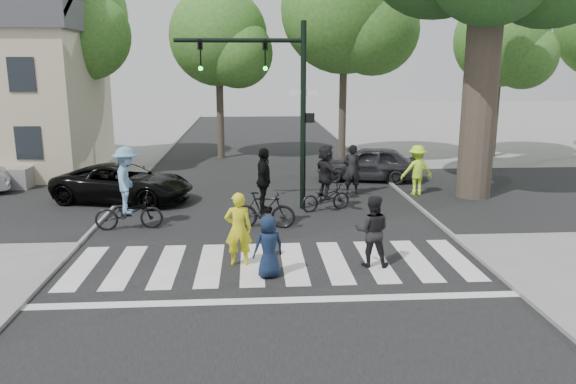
% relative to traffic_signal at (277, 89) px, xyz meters
% --- Properties ---
extents(ground, '(120.00, 120.00, 0.00)m').
position_rel_traffic_signal_xyz_m(ground, '(-0.35, -6.20, -3.90)').
color(ground, gray).
rests_on(ground, ground).
extents(road_stem, '(10.00, 70.00, 0.01)m').
position_rel_traffic_signal_xyz_m(road_stem, '(-0.35, -1.20, -3.90)').
color(road_stem, black).
rests_on(road_stem, ground).
extents(road_cross, '(70.00, 10.00, 0.01)m').
position_rel_traffic_signal_xyz_m(road_cross, '(-0.35, 1.80, -3.89)').
color(road_cross, black).
rests_on(road_cross, ground).
extents(curb_left, '(0.10, 70.00, 0.10)m').
position_rel_traffic_signal_xyz_m(curb_left, '(-5.40, -1.20, -3.85)').
color(curb_left, gray).
rests_on(curb_left, ground).
extents(curb_right, '(0.10, 70.00, 0.10)m').
position_rel_traffic_signal_xyz_m(curb_right, '(4.70, -1.20, -3.85)').
color(curb_right, gray).
rests_on(curb_right, ground).
extents(crosswalk, '(10.00, 3.85, 0.01)m').
position_rel_traffic_signal_xyz_m(crosswalk, '(-0.35, -5.54, -3.89)').
color(crosswalk, silver).
rests_on(crosswalk, ground).
extents(traffic_signal, '(4.45, 0.29, 6.00)m').
position_rel_traffic_signal_xyz_m(traffic_signal, '(0.00, 0.00, 0.00)').
color(traffic_signal, black).
rests_on(traffic_signal, ground).
extents(bg_tree_1, '(6.09, 5.80, 9.80)m').
position_rel_traffic_signal_xyz_m(bg_tree_1, '(-9.06, 9.28, 2.75)').
color(bg_tree_1, brown).
rests_on(bg_tree_1, ground).
extents(bg_tree_2, '(5.04, 4.80, 8.40)m').
position_rel_traffic_signal_xyz_m(bg_tree_2, '(-2.11, 10.42, 1.88)').
color(bg_tree_2, brown).
rests_on(bg_tree_2, ground).
extents(bg_tree_3, '(6.30, 6.00, 10.20)m').
position_rel_traffic_signal_xyz_m(bg_tree_3, '(3.95, 9.07, 3.04)').
color(bg_tree_3, brown).
rests_on(bg_tree_3, ground).
extents(bg_tree_4, '(4.83, 4.60, 8.15)m').
position_rel_traffic_signal_xyz_m(bg_tree_4, '(11.88, 9.93, 1.73)').
color(bg_tree_4, brown).
rests_on(bg_tree_4, ground).
extents(pedestrian_woman, '(0.67, 0.46, 1.77)m').
position_rel_traffic_signal_xyz_m(pedestrian_woman, '(-1.16, -5.23, -3.01)').
color(pedestrian_woman, yellow).
rests_on(pedestrian_woman, ground).
extents(pedestrian_child, '(0.81, 0.66, 1.44)m').
position_rel_traffic_signal_xyz_m(pedestrian_child, '(-0.48, -6.08, -3.18)').
color(pedestrian_child, '#121F39').
rests_on(pedestrian_child, ground).
extents(pedestrian_adult, '(0.95, 0.80, 1.71)m').
position_rel_traffic_signal_xyz_m(pedestrian_adult, '(1.98, -5.50, -3.05)').
color(pedestrian_adult, black).
rests_on(pedestrian_adult, ground).
extents(cyclist_left, '(1.97, 1.31, 2.43)m').
position_rel_traffic_signal_xyz_m(cyclist_left, '(-4.38, -2.06, -2.85)').
color(cyclist_left, black).
rests_on(cyclist_left, ground).
extents(cyclist_mid, '(1.86, 1.15, 2.37)m').
position_rel_traffic_signal_xyz_m(cyclist_mid, '(-0.48, -2.21, -2.93)').
color(cyclist_mid, black).
rests_on(cyclist_mid, ground).
extents(cyclist_right, '(1.81, 1.67, 2.17)m').
position_rel_traffic_signal_xyz_m(cyclist_right, '(1.56, -0.34, -2.93)').
color(cyclist_right, black).
rests_on(cyclist_right, ground).
extents(car_suv, '(5.18, 3.40, 1.32)m').
position_rel_traffic_signal_xyz_m(car_suv, '(-5.26, 1.34, -3.24)').
color(car_suv, black).
rests_on(car_suv, ground).
extents(car_grey, '(4.42, 2.51, 1.42)m').
position_rel_traffic_signal_xyz_m(car_grey, '(3.95, 4.43, -3.19)').
color(car_grey, '#2B2B2F').
rests_on(car_grey, ground).
extents(bystander_hivis, '(1.24, 0.79, 1.83)m').
position_rel_traffic_signal_xyz_m(bystander_hivis, '(5.19, 1.77, -2.99)').
color(bystander_hivis, '#C7FF2F').
rests_on(bystander_hivis, ground).
extents(bystander_dark, '(0.69, 0.46, 1.84)m').
position_rel_traffic_signal_xyz_m(bystander_dark, '(2.84, 2.03, -2.98)').
color(bystander_dark, black).
rests_on(bystander_dark, ground).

